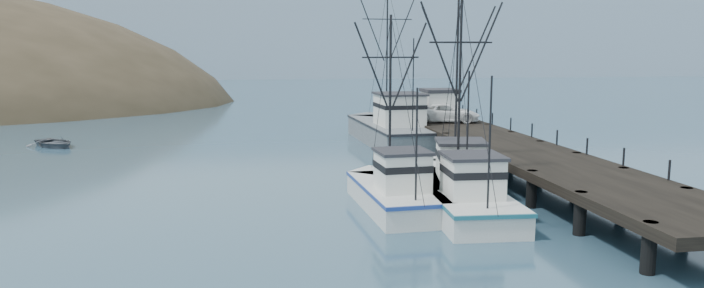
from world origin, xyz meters
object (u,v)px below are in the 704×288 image
Objects in this scene: trawler_far at (457,179)px; pickup_truck at (446,113)px; pier at (504,146)px; pier_shed at (440,104)px; motorboat at (55,147)px; trawler_mid at (394,192)px; work_vessel at (391,129)px; trawler_near at (463,197)px.

trawler_far is 18.67m from pickup_truck.
pier_shed reaches higher than pier.
pickup_truck is 1.18× the size of motorboat.
trawler_mid is at bearing -137.90° from pier.
motorboat is at bearing 142.42° from trawler_far.
pickup_truck is at bearing -25.39° from work_vessel.
work_vessel is at bearing 77.49° from pickup_truck.
pier is at bearing 42.10° from trawler_mid.
motorboat is (-33.43, 2.56, -3.42)m from pier_shed.
trawler_near reaches higher than motorboat.
trawler_near is 0.65× the size of work_vessel.
trawler_mid is at bearing -86.64° from motorboat.
trawler_near reaches higher than trawler_mid.
trawler_mid is at bearing -146.76° from trawler_far.
work_vessel is at bearing 173.26° from pier_shed.
trawler_mid is (-9.74, -8.80, -0.87)m from pier.
work_vessel is (-4.83, 14.05, -0.46)m from pier.
pier_shed is (4.80, 19.48, 2.60)m from trawler_far.
work_vessel is (4.91, 22.85, 0.41)m from trawler_mid.
pier_shed reaches higher than pickup_truck.
pier_shed is at bearing 67.68° from trawler_mid.
trawler_far is (-5.36, -5.93, -0.87)m from pier.
trawler_far reaches higher than trawler_near.
trawler_far is 3.61× the size of pier_shed.
motorboat is (-27.46, 26.57, -0.82)m from trawler_near.
pier is at bearing -165.08° from pickup_truck.
pickup_truck is (9.31, 20.76, 1.98)m from trawler_mid.
trawler_mid is 5.23m from trawler_far.
pier_shed reaches higher than motorboat.
work_vessel reaches higher than motorboat.
trawler_near is 4.68m from trawler_far.
pier_shed is at bearing -45.26° from motorboat.
work_vessel is 29.27m from motorboat.
pickup_truck is at bearing 74.58° from trawler_far.
trawler_near is at bearing -84.94° from motorboat.
work_vessel reaches higher than trawler_mid.
motorboat is (-28.64, 22.04, -0.82)m from trawler_far.
work_vessel is at bearing 77.88° from trawler_mid.
pier is at bearing -66.23° from motorboat.
work_vessel is (0.53, 19.98, 0.41)m from trawler_far.
pier is 2.51× the size of work_vessel.
work_vessel is (1.71, 24.52, 0.41)m from trawler_near.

